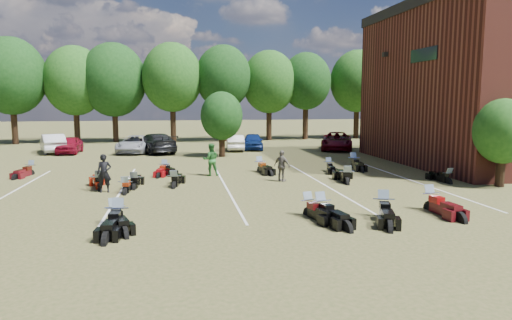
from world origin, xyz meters
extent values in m
plane|color=brown|center=(0.00, 0.00, 0.00)|extent=(160.00, 160.00, 0.00)
imported|color=maroon|center=(-13.95, 19.63, 0.69)|extent=(1.66, 4.05, 1.38)
imported|color=#BBBBC0|center=(-15.40, 20.34, 0.78)|extent=(3.12, 4.98, 1.55)
imported|color=#999AA1|center=(-8.75, 19.27, 0.71)|extent=(3.13, 5.41, 1.42)
imported|color=black|center=(-7.15, 18.94, 0.80)|extent=(4.14, 5.95, 1.60)
imported|color=navy|center=(1.16, 20.11, 0.71)|extent=(2.24, 4.35, 1.42)
imported|color=#B9B8B4|center=(-0.46, 19.67, 0.66)|extent=(1.71, 4.13, 1.33)
imported|color=#530410|center=(8.26, 18.55, 0.77)|extent=(4.29, 6.05, 1.53)
imported|color=#343539|center=(13.54, 20.28, 0.65)|extent=(2.82, 4.78, 1.30)
imported|color=black|center=(-8.71, 2.79, 0.90)|extent=(0.68, 0.46, 1.80)
imported|color=#296D2A|center=(-3.48, 6.69, 0.92)|extent=(0.93, 0.74, 1.85)
imported|color=#5F5951|center=(0.10, 4.21, 0.83)|extent=(0.95, 0.99, 1.66)
cube|color=black|center=(9.35, 12.00, 7.50)|extent=(0.30, 0.40, 0.30)
cube|color=black|center=(9.47, 7.00, 7.00)|extent=(0.06, 3.00, 0.80)
cylinder|color=black|center=(-21.00, 29.00, 2.04)|extent=(0.58, 0.58, 4.08)
ellipsoid|color=#1E4C19|center=(-21.00, 29.00, 6.33)|extent=(6.00, 6.00, 6.90)
cylinder|color=black|center=(-16.00, 29.00, 2.04)|extent=(0.58, 0.58, 4.08)
ellipsoid|color=#1E4C19|center=(-16.00, 29.00, 6.33)|extent=(6.00, 6.00, 6.90)
cylinder|color=black|center=(-11.00, 29.00, 2.04)|extent=(0.57, 0.58, 4.08)
ellipsoid|color=#1E4C19|center=(-11.00, 29.00, 6.33)|extent=(6.00, 6.00, 6.90)
cylinder|color=black|center=(-6.00, 29.00, 2.04)|extent=(0.57, 0.58, 4.08)
ellipsoid|color=#1E4C19|center=(-6.00, 29.00, 6.33)|extent=(6.00, 6.00, 6.90)
cylinder|color=black|center=(-1.00, 29.00, 2.04)|extent=(0.58, 0.58, 4.08)
ellipsoid|color=#1E4C19|center=(-1.00, 29.00, 6.33)|extent=(6.00, 6.00, 6.90)
cylinder|color=black|center=(4.00, 29.00, 2.04)|extent=(0.57, 0.58, 4.08)
ellipsoid|color=#1E4C19|center=(4.00, 29.00, 6.33)|extent=(6.00, 6.00, 6.90)
cylinder|color=black|center=(9.00, 29.00, 2.04)|extent=(0.57, 0.58, 4.08)
ellipsoid|color=#1E4C19|center=(9.00, 29.00, 6.33)|extent=(6.00, 6.00, 6.90)
cylinder|color=black|center=(14.00, 29.00, 2.04)|extent=(0.57, 0.58, 4.08)
ellipsoid|color=#1E4C19|center=(14.00, 29.00, 6.33)|extent=(6.00, 6.00, 6.90)
cylinder|color=black|center=(19.00, 29.00, 2.04)|extent=(0.58, 0.58, 4.08)
ellipsoid|color=#1E4C19|center=(19.00, 29.00, 6.33)|extent=(6.00, 6.00, 6.90)
cylinder|color=black|center=(24.00, 29.00, 2.04)|extent=(0.58, 0.58, 4.08)
ellipsoid|color=#1E4C19|center=(24.00, 29.00, 6.33)|extent=(6.00, 6.00, 6.90)
cylinder|color=black|center=(10.50, 1.00, 0.85)|extent=(0.24, 0.24, 1.71)
sphere|color=#1E4C19|center=(10.50, 1.00, 2.76)|extent=(2.80, 2.80, 2.80)
cylinder|color=black|center=(-2.00, 15.50, 0.95)|extent=(0.24, 0.24, 1.90)
sphere|color=#1E4C19|center=(-2.00, 15.50, 3.10)|extent=(3.20, 3.20, 3.20)
cube|color=silver|center=(-13.00, 3.00, 0.01)|extent=(0.10, 14.00, 0.01)
cube|color=silver|center=(-8.00, 3.00, 0.01)|extent=(0.10, 14.00, 0.01)
cube|color=silver|center=(-3.00, 3.00, 0.01)|extent=(0.10, 14.00, 0.01)
cube|color=silver|center=(2.00, 3.00, 0.01)|extent=(0.10, 14.00, 0.01)
cube|color=silver|center=(7.00, 3.00, 0.01)|extent=(0.10, 14.00, 0.01)
camera|label=1|loc=(-5.27, -19.04, 4.27)|focal=32.00mm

